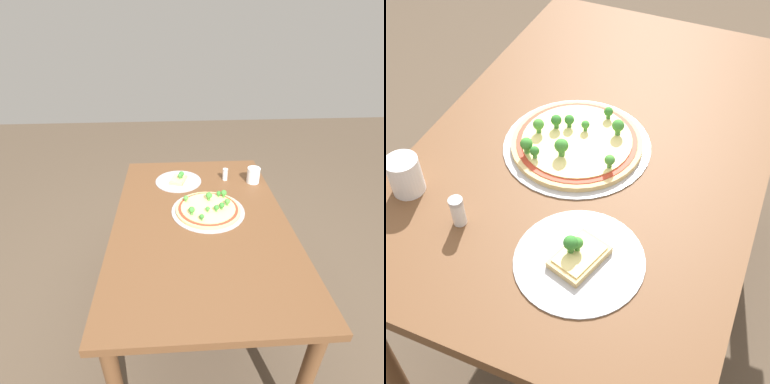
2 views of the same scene
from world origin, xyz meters
TOP-DOWN VIEW (x-y plane):
  - ground_plane at (0.00, 0.00)m, footprint 8.00×8.00m
  - dining_table at (0.00, 0.00)m, footprint 1.34×0.86m
  - pizza_tray_whole at (-0.06, 0.04)m, footprint 0.38×0.38m
  - pizza_tray_slice at (-0.39, -0.10)m, footprint 0.28×0.28m
  - drinking_cup at (-0.36, 0.35)m, footprint 0.08×0.08m
  - condiment_shaker at (-0.40, 0.18)m, footprint 0.03×0.03m

SIDE VIEW (x-z plane):
  - ground_plane at x=0.00m, z-range 0.00..0.00m
  - dining_table at x=0.00m, z-range 0.28..1.03m
  - pizza_tray_slice at x=-0.39m, z-range 0.72..0.79m
  - pizza_tray_whole at x=-0.06m, z-range 0.72..0.80m
  - condiment_shaker at x=-0.40m, z-range 0.75..0.82m
  - drinking_cup at x=-0.36m, z-range 0.75..0.84m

